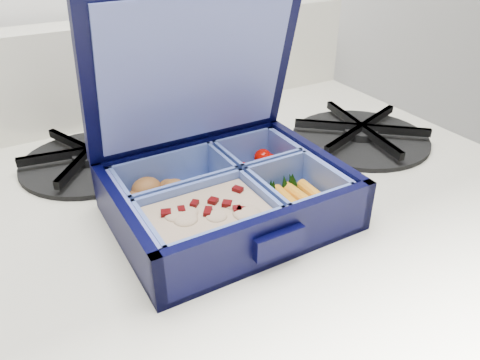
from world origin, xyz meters
TOP-DOWN VIEW (x-y plane):
  - bento_box at (-0.10, 1.61)m, footprint 0.24×0.19m
  - burner_grate at (0.16, 1.69)m, footprint 0.25×0.25m
  - burner_grate_rear at (-0.20, 1.81)m, footprint 0.21×0.21m
  - fork at (-0.03, 1.73)m, footprint 0.14×0.16m

SIDE VIEW (x-z plane):
  - fork at x=-0.03m, z-range 0.96..0.96m
  - burner_grate_rear at x=-0.20m, z-range 0.96..0.98m
  - burner_grate at x=0.16m, z-range 0.96..0.99m
  - bento_box at x=-0.10m, z-range 0.96..1.01m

